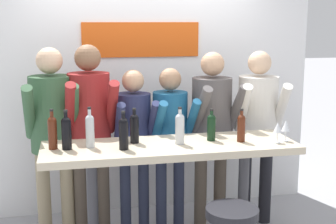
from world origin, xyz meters
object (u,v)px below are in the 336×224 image
person_center_left (134,133)px  wine_bottle_0 (124,132)px  wine_bottle_4 (134,127)px  wine_bottle_5 (66,131)px  person_center (170,132)px  person_center_right (212,121)px  person_far_left (52,124)px  wine_bottle_6 (90,129)px  wine_glass_0 (286,127)px  wine_bottle_3 (180,127)px  wine_bottle_1 (52,131)px  wine_bottle_2 (211,126)px  tasting_table (170,164)px  wine_bottle_7 (241,127)px  wine_glass_1 (278,128)px  person_right (258,119)px  person_left (90,121)px

person_center_left → wine_bottle_0: bearing=-105.7°
wine_bottle_4 → wine_bottle_5: 0.56m
wine_bottle_4 → person_center: bearing=51.2°
person_center_left → person_center: size_ratio=0.99×
person_center → person_center_right: 0.43m
person_far_left → wine_bottle_6: size_ratio=5.54×
person_center_right → wine_glass_0: person_center_right is taller
wine_bottle_3 → wine_bottle_4: size_ratio=1.05×
person_far_left → person_center_right: bearing=-2.7°
person_far_left → person_center: 1.10m
wine_bottle_4 → wine_bottle_6: 0.37m
wine_bottle_1 → wine_bottle_2: (1.30, 0.00, -0.02)m
tasting_table → wine_bottle_7: (0.60, -0.04, 0.30)m
tasting_table → wine_glass_0: wine_glass_0 is taller
wine_bottle_4 → tasting_table: bearing=-19.6°
tasting_table → person_center_right: bearing=49.0°
wine_bottle_2 → wine_glass_1: 0.55m
wine_bottle_5 → wine_bottle_7: bearing=-2.3°
person_center → wine_glass_0: size_ratio=9.13×
person_center → wine_bottle_3: bearing=-101.5°
person_center_right → wine_bottle_1: bearing=-165.1°
wine_bottle_4 → person_far_left: bearing=140.7°
wine_glass_0 → wine_bottle_7: bearing=170.5°
person_right → wine_bottle_5: size_ratio=5.58×
person_left → wine_bottle_6: (-0.03, -0.61, 0.06)m
tasting_table → wine_glass_0: (0.97, -0.11, 0.30)m
wine_bottle_6 → person_far_left: bearing=116.7°
wine_bottle_4 → wine_bottle_7: (0.88, -0.14, -0.01)m
person_far_left → wine_glass_0: 2.07m
person_far_left → wine_bottle_1: (0.02, -0.61, 0.08)m
person_far_left → wine_bottle_0: size_ratio=5.91×
person_far_left → person_center: (1.09, -0.04, -0.12)m
person_left → person_center: person_left is taller
wine_bottle_2 → wine_glass_0: 0.62m
person_right → wine_glass_1: 0.78m
person_center_right → wine_bottle_0: bearing=-149.6°
person_far_left → person_right: bearing=-3.0°
person_center_right → wine_bottle_2: (-0.19, -0.59, 0.09)m
tasting_table → person_right: 1.21m
wine_bottle_5 → wine_bottle_6: wine_bottle_6 is taller
wine_bottle_3 → wine_bottle_7: (0.52, -0.03, -0.01)m
person_left → wine_glass_1: person_left is taller
person_left → person_center_right: 1.18m
wine_bottle_0 → wine_bottle_4: size_ratio=1.05×
person_far_left → person_center: bearing=-3.8°
tasting_table → wine_bottle_0: 0.51m
wine_glass_0 → wine_bottle_3: bearing=174.2°
wine_bottle_1 → wine_bottle_3: bearing=-3.4°
wine_bottle_0 → wine_bottle_6: 0.28m
wine_bottle_0 → wine_bottle_7: bearing=2.2°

